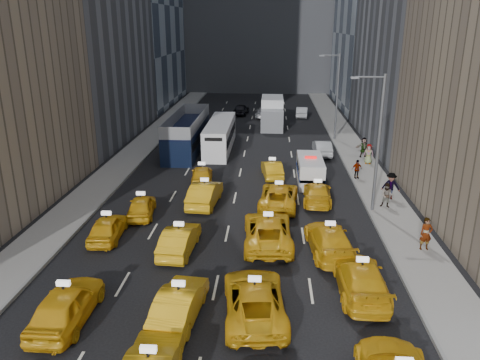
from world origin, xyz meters
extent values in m
plane|color=black|center=(0.00, 0.00, 0.00)|extent=(160.00, 160.00, 0.00)
cube|color=gray|center=(-10.50, 25.00, 0.07)|extent=(3.00, 90.00, 0.15)
cube|color=gray|center=(10.50, 25.00, 0.07)|extent=(3.00, 90.00, 0.15)
cube|color=slate|center=(-9.05, 25.00, 0.09)|extent=(0.15, 90.00, 0.18)
cube|color=slate|center=(9.05, 25.00, 0.09)|extent=(0.15, 90.00, 0.18)
cylinder|color=#595B60|center=(9.30, 12.00, 4.50)|extent=(0.20, 0.20, 9.00)
cylinder|color=#595B60|center=(8.40, 12.00, 8.80)|extent=(1.80, 0.12, 0.12)
cube|color=slate|center=(7.50, 12.00, 8.75)|extent=(0.50, 0.22, 0.12)
cylinder|color=#595B60|center=(9.30, 32.00, 4.50)|extent=(0.20, 0.20, 9.00)
cylinder|color=#595B60|center=(8.40, 32.00, 8.80)|extent=(1.80, 0.12, 0.12)
cube|color=slate|center=(7.50, 32.00, 8.75)|extent=(0.50, 0.22, 0.12)
imported|color=gold|center=(-5.86, -1.08, 0.81)|extent=(1.94, 4.76, 1.62)
imported|color=gold|center=(-1.22, -0.54, 0.73)|extent=(1.98, 4.58, 1.47)
imported|color=gold|center=(1.92, -0.06, 0.76)|extent=(3.06, 5.71, 1.52)
imported|color=gold|center=(6.74, 1.95, 0.76)|extent=(2.17, 5.28, 1.53)
imported|color=gold|center=(-6.82, 6.85, 0.69)|extent=(1.86, 4.14, 1.38)
imported|color=gold|center=(-2.37, 5.52, 0.72)|extent=(1.79, 4.44, 1.43)
imported|color=gold|center=(2.42, 6.83, 0.80)|extent=(2.88, 5.83, 1.59)
imported|color=gold|center=(5.76, 5.93, 0.76)|extent=(2.59, 5.41, 1.52)
imported|color=gold|center=(-5.77, 10.31, 0.67)|extent=(2.09, 4.10, 1.34)
imported|color=gold|center=(-1.96, 12.57, 0.80)|extent=(2.07, 4.95, 1.59)
imported|color=gold|center=(3.10, 12.62, 0.74)|extent=(2.88, 5.50, 1.48)
imported|color=gold|center=(5.80, 13.53, 0.68)|extent=(2.23, 4.80, 1.36)
imported|color=gold|center=(-2.81, 17.12, 0.68)|extent=(2.06, 4.17, 1.37)
imported|color=gold|center=(2.65, 18.97, 0.66)|extent=(1.94, 4.18, 1.33)
cube|color=silver|center=(5.61, 17.83, 0.98)|extent=(2.41, 5.09, 1.97)
cylinder|color=black|center=(4.82, 16.28, 0.39)|extent=(0.28, 0.79, 0.79)
cylinder|color=black|center=(6.40, 16.28, 0.39)|extent=(0.28, 0.79, 0.79)
cylinder|color=black|center=(4.82, 19.39, 0.39)|extent=(0.28, 0.79, 0.79)
cylinder|color=black|center=(6.40, 19.39, 0.39)|extent=(0.28, 0.79, 0.79)
cube|color=navy|center=(5.61, 17.83, 0.85)|extent=(2.44, 5.09, 0.22)
cube|color=red|center=(5.61, 17.83, 2.04)|extent=(0.92, 0.41, 0.14)
cube|color=black|center=(-5.65, 26.97, 1.76)|extent=(3.18, 12.20, 3.52)
cylinder|color=black|center=(-6.88, 21.82, 0.55)|extent=(0.28, 1.10, 1.10)
cylinder|color=black|center=(-4.43, 21.82, 0.55)|extent=(0.28, 1.10, 1.10)
cylinder|color=black|center=(-6.88, 32.13, 0.55)|extent=(0.28, 1.10, 1.10)
cylinder|color=black|center=(-4.43, 32.13, 0.55)|extent=(0.28, 1.10, 1.10)
cube|color=white|center=(-2.50, 27.51, 1.38)|extent=(2.72, 10.78, 2.76)
cylinder|color=black|center=(-3.46, 23.07, 0.55)|extent=(0.28, 1.10, 1.10)
cylinder|color=black|center=(-1.53, 23.07, 0.55)|extent=(0.28, 1.10, 1.10)
cylinder|color=black|center=(-3.46, 31.96, 0.55)|extent=(0.28, 1.10, 1.10)
cylinder|color=black|center=(-1.53, 31.96, 0.55)|extent=(0.28, 1.10, 1.10)
cube|color=silver|center=(2.61, 38.44, 1.71)|extent=(3.43, 7.72, 3.42)
cylinder|color=black|center=(1.48, 35.60, 0.55)|extent=(0.28, 1.10, 1.10)
cylinder|color=black|center=(3.75, 35.60, 0.55)|extent=(0.28, 1.10, 1.10)
cylinder|color=black|center=(1.48, 41.28, 0.55)|extent=(0.28, 1.10, 1.10)
cylinder|color=black|center=(3.75, 41.28, 0.55)|extent=(0.28, 1.10, 1.10)
imported|color=#B3B7BB|center=(7.38, 26.01, 0.70)|extent=(1.59, 4.27, 1.39)
imported|color=black|center=(-7.12, 41.49, 0.79)|extent=(3.03, 5.87, 1.58)
imported|color=slate|center=(1.54, 44.22, 0.71)|extent=(2.30, 4.99, 1.41)
imported|color=black|center=(-1.59, 45.92, 0.73)|extent=(2.25, 4.47, 1.46)
imported|color=#9C9FA4|center=(6.60, 44.83, 0.68)|extent=(1.83, 4.25, 1.36)
imported|color=gray|center=(10.99, 6.38, 1.07)|extent=(0.71, 0.50, 1.85)
imported|color=gray|center=(10.31, 12.50, 0.99)|extent=(0.92, 0.69, 1.68)
imported|color=gray|center=(10.93, 14.15, 1.10)|extent=(1.32, 0.80, 1.91)
imported|color=gray|center=(9.36, 18.64, 0.91)|extent=(0.98, 0.69, 1.52)
imported|color=gray|center=(11.08, 22.86, 1.03)|extent=(0.95, 0.67, 1.76)
imported|color=gray|center=(11.05, 24.98, 1.07)|extent=(1.77, 0.84, 1.83)
camera|label=1|loc=(2.44, -17.29, 11.92)|focal=35.00mm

